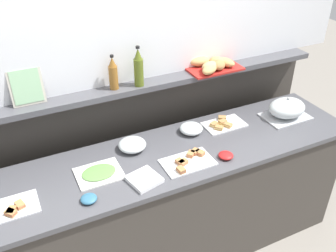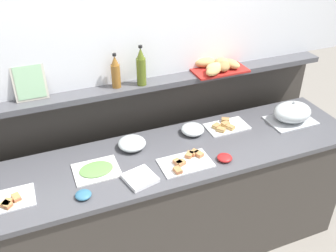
% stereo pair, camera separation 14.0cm
% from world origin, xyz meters
% --- Properties ---
extents(ground_plane, '(12.00, 12.00, 0.00)m').
position_xyz_m(ground_plane, '(0.00, 0.60, 0.00)').
color(ground_plane, gray).
extents(buffet_counter, '(2.77, 0.63, 0.94)m').
position_xyz_m(buffet_counter, '(0.00, 0.00, 0.47)').
color(buffet_counter, '#3D3833').
rests_on(buffet_counter, ground_plane).
extents(back_ledge_unit, '(2.97, 0.22, 1.27)m').
position_xyz_m(back_ledge_unit, '(0.00, 0.49, 0.67)').
color(back_ledge_unit, '#3D3833').
rests_on(back_ledge_unit, ground_plane).
extents(sandwich_platter_front, '(0.37, 0.19, 0.04)m').
position_xyz_m(sandwich_platter_front, '(-0.95, -0.08, 0.95)').
color(sandwich_platter_front, silver).
rests_on(sandwich_platter_front, buffet_counter).
extents(sandwich_platter_side, '(0.32, 0.20, 0.04)m').
position_xyz_m(sandwich_platter_side, '(0.13, -0.13, 0.95)').
color(sandwich_platter_side, white).
rests_on(sandwich_platter_side, buffet_counter).
extents(sandwich_platter_rear, '(0.30, 0.18, 0.04)m').
position_xyz_m(sandwich_platter_rear, '(0.56, 0.14, 0.95)').
color(sandwich_platter_rear, white).
rests_on(sandwich_platter_rear, buffet_counter).
extents(cold_cuts_platter, '(0.27, 0.22, 0.02)m').
position_xyz_m(cold_cuts_platter, '(-0.41, 0.00, 0.95)').
color(cold_cuts_platter, white).
rests_on(cold_cuts_platter, buffet_counter).
extents(serving_cloche, '(0.34, 0.24, 0.17)m').
position_xyz_m(serving_cloche, '(1.05, 0.04, 1.01)').
color(serving_cloche, '#B7BABF').
rests_on(serving_cloche, buffet_counter).
extents(glass_bowl_large, '(0.16, 0.16, 0.07)m').
position_xyz_m(glass_bowl_large, '(0.31, 0.16, 0.97)').
color(glass_bowl_large, silver).
rests_on(glass_bowl_large, buffet_counter).
extents(glass_bowl_medium, '(0.18, 0.18, 0.07)m').
position_xyz_m(glass_bowl_medium, '(-0.13, 0.15, 0.97)').
color(glass_bowl_medium, silver).
rests_on(glass_bowl_medium, buffet_counter).
extents(condiment_bowl_red, '(0.10, 0.10, 0.03)m').
position_xyz_m(condiment_bowl_red, '(0.37, -0.19, 0.96)').
color(condiment_bowl_red, red).
rests_on(condiment_bowl_red, buffet_counter).
extents(condiment_bowl_teal, '(0.09, 0.09, 0.03)m').
position_xyz_m(condiment_bowl_teal, '(-0.52, -0.20, 0.96)').
color(condiment_bowl_teal, teal).
rests_on(condiment_bowl_teal, buffet_counter).
extents(napkin_stack, '(0.20, 0.20, 0.03)m').
position_xyz_m(napkin_stack, '(-0.19, -0.17, 0.95)').
color(napkin_stack, white).
rests_on(napkin_stack, buffet_counter).
extents(olive_oil_bottle, '(0.06, 0.06, 0.28)m').
position_xyz_m(olive_oil_bottle, '(0.03, 0.39, 1.39)').
color(olive_oil_bottle, '#56661E').
rests_on(olive_oil_bottle, back_ledge_unit).
extents(vinegar_bottle_amber, '(0.06, 0.06, 0.24)m').
position_xyz_m(vinegar_bottle_amber, '(-0.14, 0.42, 1.37)').
color(vinegar_bottle_amber, '#8E5B23').
rests_on(vinegar_bottle_amber, back_ledge_unit).
extents(bread_basket, '(0.40, 0.30, 0.08)m').
position_xyz_m(bread_basket, '(0.61, 0.40, 1.31)').
color(bread_basket, '#B2231E').
rests_on(bread_basket, back_ledge_unit).
extents(framed_picture, '(0.20, 0.07, 0.23)m').
position_xyz_m(framed_picture, '(-0.68, 0.46, 1.38)').
color(framed_picture, '#B2AD9E').
rests_on(framed_picture, back_ledge_unit).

